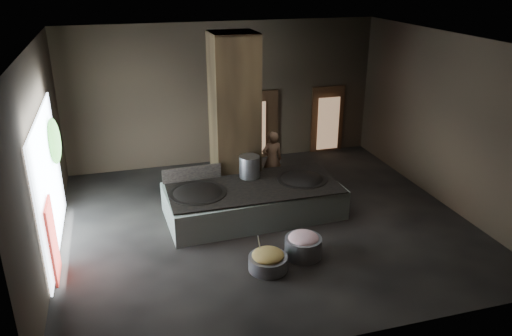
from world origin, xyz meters
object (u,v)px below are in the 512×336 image
object	(u,v)px
wok_right	(302,182)
stock_pot	(249,167)
wok_left	(198,196)
cook	(272,159)
meat_basin	(303,247)
hearth_platform	(253,201)
veg_basin	(268,263)

from	to	relation	value
wok_right	stock_pot	xyz separation A→B (m)	(-1.30, 0.50, 0.38)
wok_left	stock_pot	bearing A→B (deg)	21.80
wok_right	cook	size ratio (longest dim) A/B	0.77
wok_left	stock_pot	world-z (taller)	stock_pot
meat_basin	wok_right	bearing A→B (deg)	70.13
hearth_platform	stock_pot	size ratio (longest dim) A/B	7.67
wok_left	wok_right	world-z (taller)	wok_left
hearth_platform	veg_basin	bearing A→B (deg)	-101.27
hearth_platform	wok_left	world-z (taller)	wok_left
wok_left	hearth_platform	bearing A→B (deg)	1.97
wok_right	cook	distance (m)	1.57
wok_left	veg_basin	bearing A→B (deg)	-67.00
hearth_platform	cook	xyz separation A→B (m)	(1.01, 1.58, 0.46)
veg_basin	stock_pot	bearing A→B (deg)	81.82
cook	wok_left	bearing A→B (deg)	32.83
veg_basin	meat_basin	world-z (taller)	meat_basin
hearth_platform	stock_pot	bearing A→B (deg)	82.36
cook	hearth_platform	bearing A→B (deg)	56.64
cook	veg_basin	xyz separation A→B (m)	(-1.41, -4.12, -0.69)
wok_left	wok_right	size ratio (longest dim) A/B	1.07
hearth_platform	veg_basin	size ratio (longest dim) A/B	5.26
cook	meat_basin	world-z (taller)	cook
hearth_platform	cook	size ratio (longest dim) A/B	2.64
wok_right	veg_basin	xyz separation A→B (m)	(-1.74, -2.59, -0.59)
stock_pot	wok_right	bearing A→B (deg)	-21.04
wok_left	stock_pot	size ratio (longest dim) A/B	2.42
stock_pot	wok_left	bearing A→B (deg)	-158.20
veg_basin	meat_basin	bearing A→B (deg)	17.58
stock_pot	meat_basin	xyz separation A→B (m)	(0.47, -2.80, -0.90)
wok_left	veg_basin	distance (m)	2.77
cook	meat_basin	xyz separation A→B (m)	(-0.50, -3.83, -0.62)
wok_right	meat_basin	bearing A→B (deg)	-109.87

